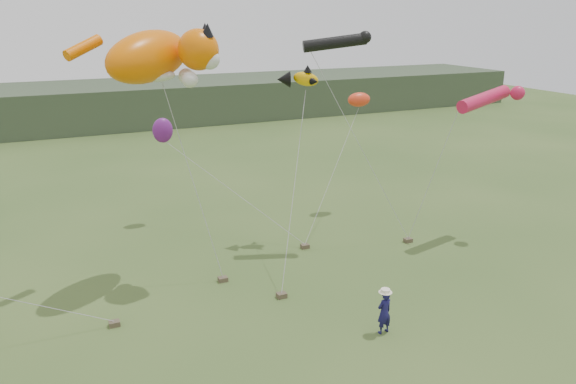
{
  "coord_description": "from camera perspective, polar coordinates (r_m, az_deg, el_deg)",
  "views": [
    {
      "loc": [
        -9.62,
        -15.59,
        10.9
      ],
      "look_at": [
        -1.27,
        3.0,
        4.41
      ],
      "focal_mm": 35.0,
      "sensor_mm": 36.0,
      "label": 1
    }
  ],
  "objects": [
    {
      "name": "festival_attendant",
      "position": [
        20.59,
        9.75,
        -11.94
      ],
      "size": [
        0.64,
        0.47,
        1.64
      ],
      "primitive_type": "imported",
      "rotation": [
        0.0,
        0.0,
        3.27
      ],
      "color": "#151347",
      "rests_on": "ground"
    },
    {
      "name": "fish_kite",
      "position": [
        26.88,
        1.0,
        11.44
      ],
      "size": [
        2.14,
        1.39,
        1.08
      ],
      "color": "#EFAD03",
      "rests_on": "ground"
    },
    {
      "name": "tube_kites",
      "position": [
        27.58,
        14.91,
        11.13
      ],
      "size": [
        10.37,
        3.7,
        3.71
      ],
      "color": "black",
      "rests_on": "ground"
    },
    {
      "name": "misc_kites",
      "position": [
        30.5,
        -3.43,
        7.72
      ],
      "size": [
        11.68,
        3.16,
        2.36
      ],
      "color": "red",
      "rests_on": "ground"
    },
    {
      "name": "headland",
      "position": [
        61.29,
        -18.04,
        8.38
      ],
      "size": [
        90.0,
        13.0,
        4.0
      ],
      "color": "#2D3D28",
      "rests_on": "ground"
    },
    {
      "name": "cat_kite",
      "position": [
        22.77,
        -12.94,
        13.32
      ],
      "size": [
        5.64,
        4.23,
        2.54
      ],
      "color": "#E66501",
      "rests_on": "ground"
    },
    {
      "name": "ground",
      "position": [
        21.32,
        6.6,
        -13.23
      ],
      "size": [
        120.0,
        120.0,
        0.0
      ],
      "primitive_type": "plane",
      "color": "#385123",
      "rests_on": "ground"
    },
    {
      "name": "sandbag_anchors",
      "position": [
        24.72,
        -1.2,
        -8.26
      ],
      "size": [
        14.9,
        4.41,
        0.2
      ],
      "color": "brown",
      "rests_on": "ground"
    }
  ]
}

